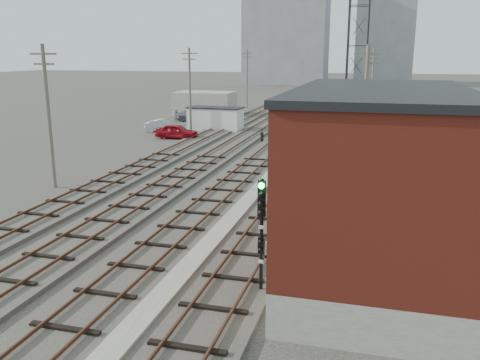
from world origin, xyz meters
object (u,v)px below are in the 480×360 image
at_px(car_silver, 165,126).
at_px(car_grey, 193,116).
at_px(switch_stand, 262,137).
at_px(site_trailer, 215,119).
at_px(car_red, 177,131).
at_px(signal_mast, 261,227).

height_order(car_silver, car_grey, car_silver).
relative_size(switch_stand, site_trailer, 0.19).
distance_m(switch_stand, car_grey, 17.87).
bearing_deg(car_red, car_silver, 35.44).
relative_size(signal_mast, car_grey, 0.91).
bearing_deg(site_trailer, car_red, -104.29).
height_order(site_trailer, car_silver, site_trailer).
xyz_separation_m(switch_stand, site_trailer, (-6.86, 6.60, 0.76)).
bearing_deg(switch_stand, car_grey, 107.69).
height_order(car_red, car_grey, car_red).
xyz_separation_m(signal_mast, site_trailer, (-13.88, 37.81, -1.25)).
bearing_deg(site_trailer, switch_stand, -41.06).
relative_size(signal_mast, switch_stand, 3.70).
height_order(signal_mast, site_trailer, signal_mast).
bearing_deg(car_grey, switch_stand, -146.30).
distance_m(car_red, car_grey, 13.56).
relative_size(site_trailer, car_grey, 1.33).
bearing_deg(car_silver, car_grey, 2.57).
distance_m(site_trailer, car_grey, 8.42).
distance_m(car_red, car_silver, 4.52).
distance_m(signal_mast, switch_stand, 32.04).
bearing_deg(switch_stand, car_red, 155.20).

